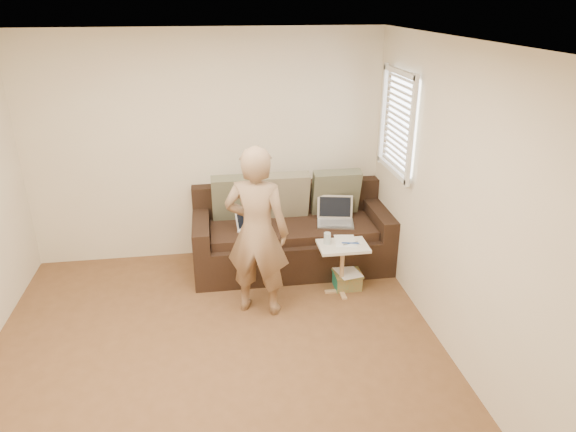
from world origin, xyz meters
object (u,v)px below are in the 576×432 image
object	(u,v)px
laptop_white	(254,231)
drinking_glass	(327,238)
striped_box	(347,279)
sofa	(292,231)
side_table	(342,269)
laptop_silver	(335,224)
person	(257,232)

from	to	relation	value
laptop_white	drinking_glass	bearing A→B (deg)	-72.29
drinking_glass	striped_box	distance (m)	0.57
sofa	striped_box	xyz separation A→B (m)	(0.51, -0.58, -0.33)
side_table	striped_box	bearing A→B (deg)	48.34
laptop_white	striped_box	bearing A→B (deg)	-62.72
laptop_white	drinking_glass	world-z (taller)	drinking_glass
laptop_silver	striped_box	bearing A→B (deg)	-75.42
laptop_silver	drinking_glass	xyz separation A→B (m)	(-0.22, -0.53, 0.09)
sofa	laptop_silver	size ratio (longest dim) A/B	5.46
laptop_silver	drinking_glass	bearing A→B (deg)	-100.39
side_table	drinking_glass	distance (m)	0.37
person	drinking_glass	distance (m)	0.81
person	striped_box	bearing A→B (deg)	-143.36
person	sofa	bearing A→B (deg)	-98.39
laptop_white	drinking_glass	distance (m)	0.87
laptop_white	side_table	distance (m)	1.05
person	laptop_white	bearing A→B (deg)	-71.92
laptop_white	striped_box	xyz separation A→B (m)	(0.95, -0.45, -0.43)
laptop_silver	laptop_white	bearing A→B (deg)	-165.91
sofa	drinking_glass	distance (m)	0.70
striped_box	sofa	bearing A→B (deg)	131.45
sofa	side_table	distance (m)	0.81
laptop_white	drinking_glass	xyz separation A→B (m)	(0.71, -0.50, 0.09)
side_table	drinking_glass	size ratio (longest dim) A/B	4.60
laptop_silver	laptop_white	distance (m)	0.93
laptop_white	side_table	world-z (taller)	laptop_white
person	laptop_silver	bearing A→B (deg)	-120.79
person	side_table	world-z (taller)	person
drinking_glass	laptop_silver	bearing A→B (deg)	67.66
laptop_silver	laptop_white	world-z (taller)	laptop_silver
drinking_glass	sofa	bearing A→B (deg)	113.30
sofa	laptop_white	size ratio (longest dim) A/B	7.41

